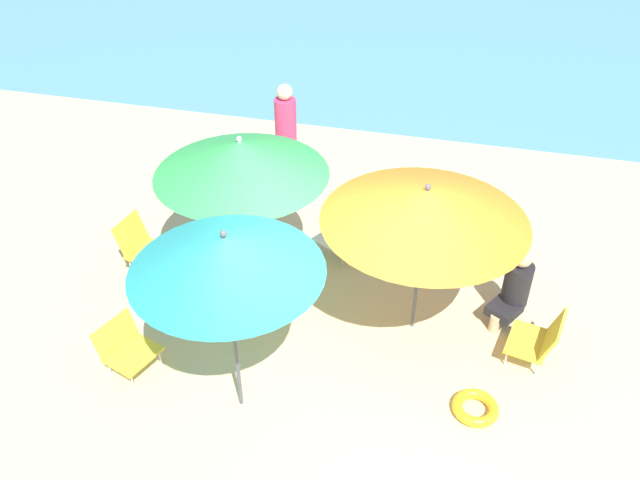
{
  "coord_description": "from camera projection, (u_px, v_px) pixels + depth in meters",
  "views": [
    {
      "loc": [
        0.79,
        -4.67,
        5.25
      ],
      "look_at": [
        -0.71,
        1.32,
        0.7
      ],
      "focal_mm": 36.92,
      "sensor_mm": 36.0,
      "label": 1
    }
  ],
  "objects": [
    {
      "name": "person_b",
      "position": [
        286.0,
        142.0,
        9.17
      ],
      "size": [
        0.3,
        0.3,
        1.76
      ],
      "rotation": [
        0.0,
        0.0,
        3.36
      ],
      "color": "#DB3866",
      "rests_on": "ground_plane"
    },
    {
      "name": "swim_ring",
      "position": [
        475.0,
        408.0,
        6.5
      ],
      "size": [
        0.46,
        0.46,
        0.11
      ],
      "primitive_type": "torus",
      "color": "yellow",
      "rests_on": "ground_plane"
    },
    {
      "name": "umbrella_teal",
      "position": [
        226.0,
        254.0,
        5.5
      ],
      "size": [
        1.7,
        1.7,
        2.13
      ],
      "color": "#4C4C51",
      "rests_on": "ground_plane"
    },
    {
      "name": "sea_water",
      "position": [
        457.0,
        1.0,
        17.45
      ],
      "size": [
        40.0,
        16.0,
        0.01
      ],
      "primitive_type": "cube",
      "color": "#5693A3",
      "rests_on": "ground_plane"
    },
    {
      "name": "beach_chair_c",
      "position": [
        346.0,
        232.0,
        8.49
      ],
      "size": [
        0.75,
        0.75,
        0.58
      ],
      "rotation": [
        0.0,
        0.0,
        -2.11
      ],
      "color": "white",
      "rests_on": "ground_plane"
    },
    {
      "name": "beach_chair_d",
      "position": [
        540.0,
        339.0,
        6.91
      ],
      "size": [
        0.6,
        0.64,
        0.61
      ],
      "rotation": [
        0.0,
        0.0,
        2.93
      ],
      "color": "gold",
      "rests_on": "ground_plane"
    },
    {
      "name": "ground_plane",
      "position": [
        355.0,
        375.0,
        6.91
      ],
      "size": [
        40.0,
        40.0,
        0.0
      ],
      "primitive_type": "plane",
      "color": "#D3BC8C"
    },
    {
      "name": "umbrella_green",
      "position": [
        241.0,
        158.0,
        7.15
      ],
      "size": [
        1.95,
        1.95,
        1.99
      ],
      "color": "silver",
      "rests_on": "ground_plane"
    },
    {
      "name": "beach_chair_a",
      "position": [
        143.0,
        245.0,
        8.16
      ],
      "size": [
        0.67,
        0.57,
        0.68
      ],
      "rotation": [
        0.0,
        0.0,
        -0.16
      ],
      "color": "gold",
      "rests_on": "ground_plane"
    },
    {
      "name": "person_a",
      "position": [
        514.0,
        287.0,
        7.35
      ],
      "size": [
        0.47,
        0.54,
        0.95
      ],
      "rotation": [
        0.0,
        0.0,
        4.17
      ],
      "color": "black",
      "rests_on": "ground_plane"
    },
    {
      "name": "umbrella_orange",
      "position": [
        426.0,
        205.0,
        6.54
      ],
      "size": [
        2.13,
        2.13,
        1.89
      ],
      "color": "#4C4C51",
      "rests_on": "ground_plane"
    },
    {
      "name": "beach_chair_b",
      "position": [
        126.0,
        346.0,
        6.84
      ],
      "size": [
        0.63,
        0.64,
        0.56
      ],
      "rotation": [
        0.0,
        0.0,
        -0.34
      ],
      "color": "gold",
      "rests_on": "ground_plane"
    }
  ]
}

